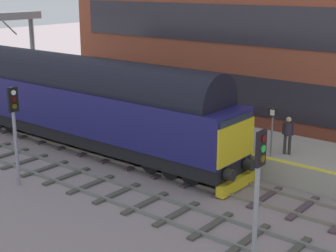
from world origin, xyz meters
TOP-DOWN VIEW (x-y plane):
  - ground_plane at (0.00, 0.00)m, footprint 140.00×140.00m
  - track_main at (0.00, 0.00)m, footprint 2.50×60.00m
  - track_adjacent_west at (-3.34, 0.00)m, footprint 2.50×60.00m
  - station_platform at (3.60, 0.00)m, footprint 4.00×44.00m
  - diesel_locomotive at (0.00, 4.90)m, footprint 2.74×18.49m
  - signal_post_near at (-5.17, -7.95)m, footprint 0.44×0.22m
  - signal_post_mid at (-5.17, 3.10)m, footprint 0.44×0.22m
  - platform_number_sign at (2.01, -4.64)m, footprint 0.10×0.44m
  - waiting_passenger at (2.72, -5.04)m, footprint 0.41×0.50m

SIDE VIEW (x-z plane):
  - ground_plane at x=0.00m, z-range 0.00..0.00m
  - track_adjacent_west at x=-3.34m, z-range -0.02..0.13m
  - track_main at x=0.00m, z-range -0.02..0.13m
  - station_platform at x=3.60m, z-range 0.00..1.01m
  - waiting_passenger at x=2.72m, z-range 1.17..2.81m
  - platform_number_sign at x=2.01m, z-range 1.34..3.44m
  - diesel_locomotive at x=0.00m, z-range 0.14..4.82m
  - signal_post_mid at x=-5.17m, z-range 0.61..4.74m
  - signal_post_near at x=-5.17m, z-range 0.63..4.99m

